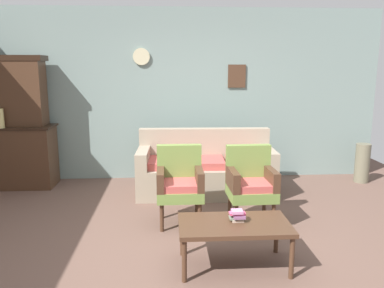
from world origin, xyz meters
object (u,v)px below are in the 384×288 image
Objects in this scene: coffee_table at (234,227)px; floor_vase_by_wall at (362,163)px; vase_on_cabinet at (0,118)px; armchair_near_cabinet at (251,182)px; book_stack_on_table at (237,216)px; armchair_by_doorway at (180,181)px; side_cabinet at (17,156)px; floral_couch at (205,171)px.

floor_vase_by_wall is (2.46, 2.50, -0.07)m from coffee_table.
armchair_near_cabinet is at bearing -23.13° from vase_on_cabinet.
armchair_near_cabinet is at bearing 71.36° from book_stack_on_table.
armchair_near_cabinet is 0.90× the size of coffee_table.
armchair_by_doorway reaches higher than book_stack_on_table.
side_cabinet is 3.88m from book_stack_on_table.
vase_on_cabinet is at bearing 174.31° from floral_couch.
side_cabinet is 7.85× the size of book_stack_on_table.
armchair_near_cabinet is (3.24, -1.61, 0.03)m from side_cabinet.
armchair_by_doorway is at bearing -110.22° from floral_couch.
armchair_by_doorway is at bearing -28.48° from vase_on_cabinet.
vase_on_cabinet reaches higher than armchair_by_doorway.
vase_on_cabinet reaches higher than coffee_table.
armchair_by_doorway is at bearing 116.17° from book_stack_on_table.
floral_couch is 13.22× the size of book_stack_on_table.
coffee_table is at bearing -109.74° from armchair_near_cabinet.
floral_couch is 2.16× the size of armchair_by_doorway.
vase_on_cabinet reaches higher than armchair_near_cabinet.
armchair_by_doorway reaches higher than floor_vase_by_wall.
floral_couch is at bearing 69.78° from armchair_by_doorway.
coffee_table is 3.51m from floor_vase_by_wall.
armchair_near_cabinet is 2.60m from floor_vase_by_wall.
side_cabinet is 0.59× the size of floral_couch.
vase_on_cabinet is 3.91m from coffee_table.
side_cabinet is 2.87m from floral_couch.
floor_vase_by_wall is at bearing 35.73° from armchair_near_cabinet.
armchair_near_cabinet is at bearing -69.99° from floral_couch.
floral_couch is 2.09m from book_stack_on_table.
book_stack_on_table is at bearing -134.55° from floor_vase_by_wall.
book_stack_on_table is at bearing -41.31° from side_cabinet.
side_cabinet reaches higher than coffee_table.
floral_couch is at bearing 110.01° from armchair_near_cabinet.
armchair_by_doorway is (-0.40, -1.08, 0.17)m from floral_couch.
vase_on_cabinet is at bearing 141.85° from book_stack_on_table.
floor_vase_by_wall is at bearing 45.48° from coffee_table.
armchair_by_doorway is (2.42, -1.56, 0.03)m from side_cabinet.
vase_on_cabinet is 0.31× the size of armchair_by_doorway.
floor_vase_by_wall reaches higher than book_stack_on_table.
book_stack_on_table is at bearing -108.64° from armchair_near_cabinet.
vase_on_cabinet reaches higher than floor_vase_by_wall.
floor_vase_by_wall is at bearing 0.88° from vase_on_cabinet.
coffee_table is (-0.35, -0.99, -0.12)m from armchair_near_cabinet.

